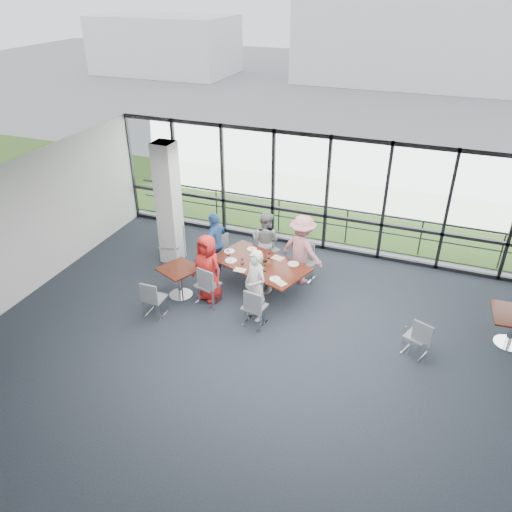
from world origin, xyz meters
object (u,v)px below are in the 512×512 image
(side_table_left, at_px, (179,273))
(diner_near_left, at_px, (208,268))
(chair_main_fr, at_px, (306,263))
(chair_main_end, at_px, (215,252))
(diner_far_right, at_px, (302,250))
(chair_main_nr, at_px, (255,307))
(chair_spare_la, at_px, (155,298))
(chair_main_fl, at_px, (270,250))
(chair_spare_r, at_px, (417,336))
(chair_main_nl, at_px, (208,285))
(diner_far_left, at_px, (265,241))
(diner_near_right, at_px, (255,286))
(structural_column, at_px, (169,204))
(diner_end, at_px, (216,243))
(chair_spare_lb, at_px, (171,245))
(main_table, at_px, (261,267))

(side_table_left, distance_m, diner_near_left, 0.71)
(chair_main_fr, xyz_separation_m, chair_main_end, (-2.35, -0.30, 0.01))
(diner_far_right, distance_m, chair_main_nr, 2.14)
(diner_far_right, height_order, chair_spare_la, diner_far_right)
(chair_main_fl, height_order, chair_spare_r, chair_spare_r)
(side_table_left, bearing_deg, chair_main_nl, -1.08)
(chair_main_nr, height_order, chair_main_fr, chair_main_nr)
(side_table_left, height_order, chair_main_fr, chair_main_fr)
(side_table_left, height_order, diner_far_left, diner_far_left)
(side_table_left, height_order, chair_spare_la, chair_spare_la)
(diner_near_right, xyz_separation_m, chair_main_fr, (0.60, 1.97, -0.39))
(structural_column, xyz_separation_m, diner_far_right, (3.49, 0.16, -0.72))
(structural_column, bearing_deg, chair_main_nr, -31.80)
(diner_near_left, xyz_separation_m, diner_end, (-0.34, 1.16, 0.00))
(chair_main_nl, distance_m, chair_spare_la, 1.23)
(diner_near_right, xyz_separation_m, chair_spare_lb, (-2.97, 1.58, -0.36))
(diner_near_left, xyz_separation_m, chair_spare_la, (-0.82, -1.03, -0.37))
(structural_column, bearing_deg, diner_near_left, -38.04)
(diner_far_right, xyz_separation_m, chair_spare_la, (-2.62, -2.51, -0.44))
(main_table, xyz_separation_m, side_table_left, (-1.69, -0.90, -0.03))
(diner_near_left, distance_m, diner_end, 1.21)
(chair_spare_la, distance_m, chair_spare_lb, 2.44)
(structural_column, relative_size, diner_near_right, 1.93)
(diner_near_left, bearing_deg, diner_near_right, -0.00)
(side_table_left, xyz_separation_m, chair_main_end, (0.21, 1.50, -0.18))
(main_table, xyz_separation_m, chair_main_nl, (-0.95, -0.91, -0.16))
(chair_main_nl, distance_m, chair_main_fl, 2.29)
(diner_near_left, height_order, chair_main_fl, diner_near_left)
(structural_column, height_order, diner_near_left, structural_column)
(side_table_left, bearing_deg, chair_main_fr, 35.18)
(diner_near_left, xyz_separation_m, chair_main_fl, (0.81, 1.99, -0.40))
(diner_end, xyz_separation_m, chair_spare_r, (5.07, -1.50, -0.39))
(diner_end, bearing_deg, diner_near_left, 21.57)
(chair_main_nl, bearing_deg, chair_spare_lb, 154.43)
(structural_column, relative_size, chair_spare_lb, 3.44)
(diner_far_left, distance_m, chair_spare_r, 4.49)
(chair_main_fr, relative_size, chair_main_end, 0.99)
(chair_main_nl, bearing_deg, chair_main_fl, 85.01)
(chair_main_fl, xyz_separation_m, chair_spare_lb, (-2.48, -0.74, 0.06))
(diner_end, distance_m, chair_main_fr, 2.31)
(structural_column, distance_m, diner_end, 1.56)
(diner_near_left, relative_size, diner_end, 1.00)
(main_table, distance_m, chair_main_fl, 1.30)
(chair_main_fr, xyz_separation_m, chair_spare_lb, (-3.56, -0.39, 0.03))
(diner_near_right, xyz_separation_m, chair_main_nl, (-1.22, 0.15, -0.35))
(structural_column, distance_m, main_table, 2.92)
(diner_far_left, bearing_deg, chair_main_fr, -176.17)
(chair_spare_r, bearing_deg, side_table_left, -159.01)
(diner_near_right, height_order, chair_spare_la, diner_near_right)
(side_table_left, distance_m, diner_near_right, 1.98)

